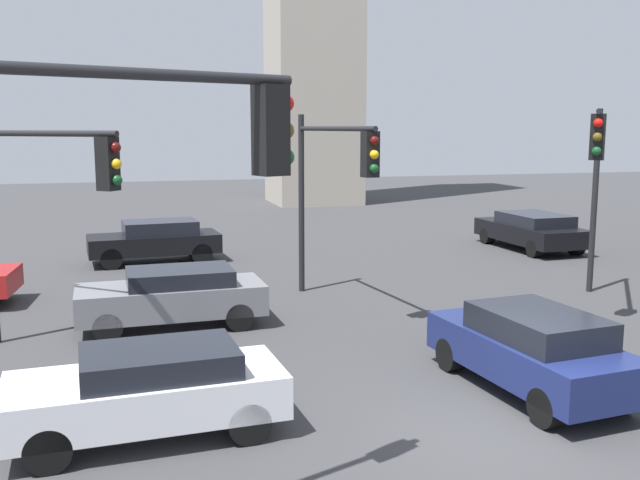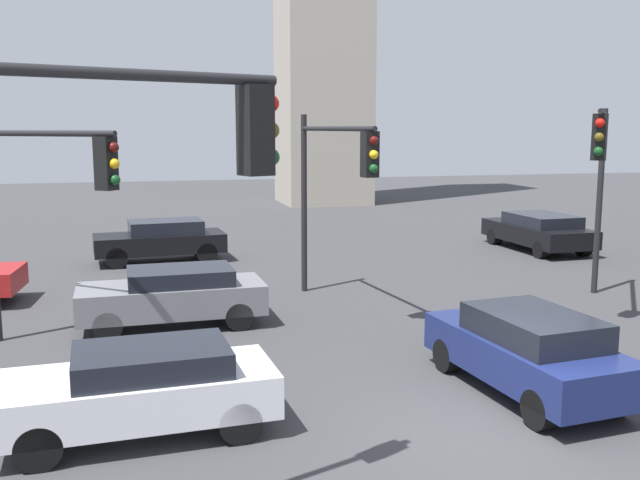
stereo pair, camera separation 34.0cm
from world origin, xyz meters
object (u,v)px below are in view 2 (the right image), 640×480
Objects in this scene: car_2 at (161,240)px; car_6 at (527,350)px; traffic_light_1 at (87,200)px; car_3 at (142,388)px; car_0 at (174,295)px; traffic_light_0 at (600,162)px; traffic_light_4 at (334,171)px; car_5 at (539,231)px; traffic_light_2 at (47,188)px.

car_6 is (5.68, -13.85, 0.00)m from car_2.
traffic_light_1 is 4.39m from car_3.
car_6 reaches higher than car_0.
traffic_light_0 is 0.92× the size of traffic_light_1.
car_5 is (9.64, 6.46, -2.72)m from traffic_light_4.
traffic_light_1 is at bearing 109.21° from car_6.
traffic_light_4 reaches higher than car_6.
traffic_light_2 is 18.29m from car_5.
traffic_light_1 is 1.15× the size of traffic_light_2.
car_6 is (8.08, -4.42, -2.57)m from traffic_light_2.
car_0 is at bearing 115.33° from car_5.
traffic_light_0 is at bearing -159.96° from car_3.
traffic_light_0 reaches higher than car_6.
traffic_light_2 is 1.13× the size of car_6.
car_6 is (1.69, -6.36, -2.68)m from traffic_light_4.
traffic_light_2 is at bearing -51.97° from traffic_light_0.
traffic_light_1 is 9.48m from car_0.
traffic_light_0 is at bearing 154.96° from car_5.
car_2 is (-10.22, 9.19, -2.92)m from traffic_light_0.
traffic_light_1 reaches higher than car_2.
traffic_light_0 is at bearing 13.62° from traffic_light_1.
car_6 is (5.66, -5.69, 0.03)m from car_0.
traffic_light_0 reaches higher than traffic_light_2.
car_0 is 15.37m from car_5.
traffic_light_2 reaches higher than car_2.
traffic_light_1 is at bearing 80.77° from car_0.
traffic_light_4 is at bearing 56.51° from traffic_light_2.
car_2 is 1.05× the size of car_6.
car_0 is (-3.97, -0.66, -2.71)m from traffic_light_4.
traffic_light_2 is 6.68m from traffic_light_4.
car_0 is at bearing 67.43° from traffic_light_2.
traffic_light_0 is 1.06× the size of car_5.
car_3 is at bearing 61.21° from traffic_light_1.
traffic_light_2 reaches higher than car_6.
car_2 reaches higher than car_5.
traffic_light_4 reaches higher than car_2.
traffic_light_1 is 7.73m from traffic_light_2.
car_5 is at bearing 170.98° from car_2.
car_0 is at bearing -88.06° from traffic_light_4.
traffic_light_1 reaches higher than car_0.
car_0 is at bearing -58.87° from traffic_light_0.
car_6 is (6.39, 0.12, 0.04)m from car_3.
traffic_light_4 is 1.16× the size of car_6.
car_5 is at bearing -154.25° from car_0.
traffic_light_0 is 14.05m from car_2.
traffic_light_1 is 1.29× the size of car_0.
traffic_light_2 is at bearing 78.42° from traffic_light_1.
traffic_light_0 is at bearing -50.17° from car_6.
car_3 is at bearing -43.54° from traffic_light_4.
traffic_light_0 reaches higher than car_0.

